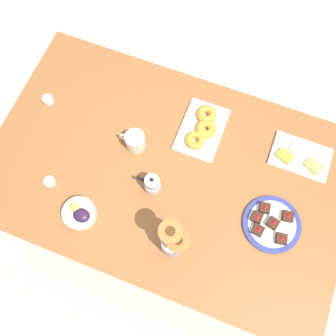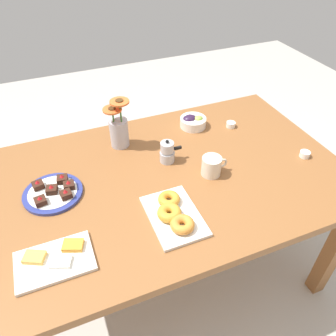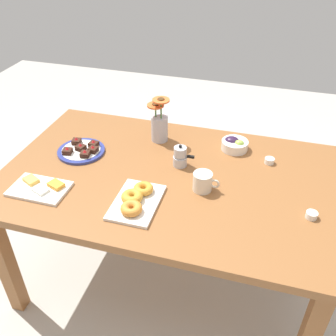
% 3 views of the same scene
% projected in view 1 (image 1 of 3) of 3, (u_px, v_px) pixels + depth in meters
% --- Properties ---
extents(ground_plane, '(6.00, 6.00, 0.00)m').
position_uv_depth(ground_plane, '(168.00, 209.00, 2.35)').
color(ground_plane, '#B7B2A8').
extents(dining_table, '(1.60, 1.00, 0.74)m').
position_uv_depth(dining_table, '(168.00, 177.00, 1.74)').
color(dining_table, brown).
rests_on(dining_table, ground_plane).
extents(coffee_mug, '(0.12, 0.09, 0.09)m').
position_uv_depth(coffee_mug, '(135.00, 141.00, 1.65)').
color(coffee_mug, silver).
rests_on(coffee_mug, dining_table).
extents(grape_bowl, '(0.14, 0.14, 0.07)m').
position_uv_depth(grape_bowl, '(80.00, 214.00, 1.56)').
color(grape_bowl, white).
rests_on(grape_bowl, dining_table).
extents(cheese_platter, '(0.26, 0.17, 0.03)m').
position_uv_depth(cheese_platter, '(300.00, 157.00, 1.67)').
color(cheese_platter, white).
rests_on(cheese_platter, dining_table).
extents(croissant_platter, '(0.19, 0.28, 0.05)m').
position_uv_depth(croissant_platter, '(202.00, 128.00, 1.70)').
color(croissant_platter, white).
rests_on(croissant_platter, dining_table).
extents(jam_cup_honey, '(0.05, 0.05, 0.03)m').
position_uv_depth(jam_cup_honey, '(50.00, 182.00, 1.62)').
color(jam_cup_honey, white).
rests_on(jam_cup_honey, dining_table).
extents(jam_cup_berry, '(0.05, 0.05, 0.03)m').
position_uv_depth(jam_cup_berry, '(48.00, 100.00, 1.76)').
color(jam_cup_berry, white).
rests_on(jam_cup_berry, dining_table).
extents(dessert_plate, '(0.25, 0.25, 0.05)m').
position_uv_depth(dessert_plate, '(271.00, 224.00, 1.56)').
color(dessert_plate, navy).
rests_on(dessert_plate, dining_table).
extents(flower_vase, '(0.12, 0.10, 0.25)m').
position_uv_depth(flower_vase, '(172.00, 243.00, 1.46)').
color(flower_vase, '#B2B2BC').
rests_on(flower_vase, dining_table).
extents(moka_pot, '(0.11, 0.07, 0.12)m').
position_uv_depth(moka_pot, '(152.00, 184.00, 1.58)').
color(moka_pot, '#B7B7BC').
rests_on(moka_pot, dining_table).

